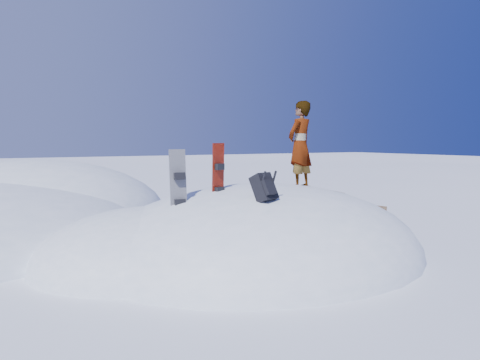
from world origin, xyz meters
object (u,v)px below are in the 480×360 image
snowboard_dark (179,192)px  backpack (265,188)px  person (300,145)px  snowboard_red (218,181)px

snowboard_dark → backpack: bearing=-30.4°
backpack → snowboard_dark: bearing=123.2°
backpack → person: bearing=20.4°
backpack → snowboard_red: bearing=89.6°
backpack → person: 2.48m
snowboard_dark → person: size_ratio=0.83×
snowboard_dark → person: person is taller
person → snowboard_dark: bearing=-11.7°
backpack → person: size_ratio=0.30×
snowboard_red → backpack: (0.34, -1.11, -0.04)m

